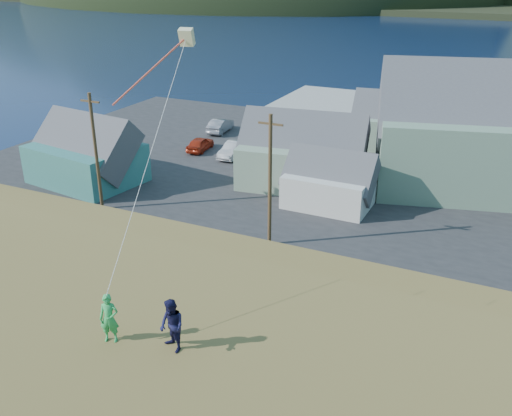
{
  "coord_description": "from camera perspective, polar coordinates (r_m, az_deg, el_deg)",
  "views": [
    {
      "loc": [
        9.1,
        -28.77,
        17.05
      ],
      "look_at": [
        1.0,
        -11.61,
        8.8
      ],
      "focal_mm": 40.0,
      "sensor_mm": 36.0,
      "label": 1
    }
  ],
  "objects": [
    {
      "name": "grass_strip",
      "position": [
        32.99,
        5.62,
        -7.64
      ],
      "size": [
        110.0,
        8.0,
        0.1
      ],
      "primitive_type": "cube",
      "color": "#4C3D19",
      "rests_on": "ground"
    },
    {
      "name": "shed_palegreen_near",
      "position": [
        46.41,
        4.66,
        5.49
      ],
      "size": [
        10.86,
        7.67,
        7.34
      ],
      "rotation": [
        0.0,
        0.0,
        0.14
      ],
      "color": "gray",
      "rests_on": "waterfront_lot"
    },
    {
      "name": "ground",
      "position": [
        34.66,
        6.76,
        -6.15
      ],
      "size": [
        900.0,
        900.0,
        0.0
      ],
      "primitive_type": "plane",
      "color": "#0A1638",
      "rests_on": "ground"
    },
    {
      "name": "shed_palegreen_far",
      "position": [
        57.87,
        14.56,
        8.25
      ],
      "size": [
        10.5,
        6.71,
        6.68
      ],
      "rotation": [
        0.0,
        0.0,
        0.11
      ],
      "color": "slate",
      "rests_on": "waterfront_lot"
    },
    {
      "name": "waterfront_lot",
      "position": [
        49.66,
        13.18,
        2.85
      ],
      "size": [
        72.0,
        36.0,
        0.12
      ],
      "primitive_type": "cube",
      "color": "#28282B",
      "rests_on": "ground"
    },
    {
      "name": "parked_cars",
      "position": [
        55.67,
        4.54,
        6.46
      ],
      "size": [
        23.76,
        13.1,
        1.46
      ],
      "color": "gray",
      "rests_on": "waterfront_lot"
    },
    {
      "name": "wharf",
      "position": [
        72.34,
        12.72,
        9.66
      ],
      "size": [
        26.0,
        14.0,
        0.9
      ],
      "primitive_type": "cube",
      "color": "gray",
      "rests_on": "ground"
    },
    {
      "name": "shed_white",
      "position": [
        42.58,
        7.34,
        2.68
      ],
      "size": [
        6.71,
        4.47,
        5.29
      ],
      "rotation": [
        0.0,
        0.0,
        -0.01
      ],
      "color": "silver",
      "rests_on": "waterfront_lot"
    },
    {
      "name": "kite_rig",
      "position": [
        19.06,
        -7.6,
        15.82
      ],
      "size": [
        1.02,
        3.23,
        8.56
      ],
      "color": "beige",
      "rests_on": "ground"
    },
    {
      "name": "kite_flyer_green",
      "position": [
        16.6,
        -14.47,
        -10.64
      ],
      "size": [
        0.63,
        0.53,
        1.48
      ],
      "primitive_type": "imported",
      "rotation": [
        0.0,
        0.0,
        0.39
      ],
      "color": "green",
      "rests_on": "hillside"
    },
    {
      "name": "kite_flyer_navy",
      "position": [
        15.9,
        -8.41,
        -11.58
      ],
      "size": [
        0.94,
        0.87,
        1.56
      ],
      "primitive_type": "imported",
      "rotation": [
        0.0,
        0.0,
        -0.46
      ],
      "color": "#141336",
      "rests_on": "hillside"
    },
    {
      "name": "shed_teal",
      "position": [
        48.89,
        -16.71,
        5.32
      ],
      "size": [
        9.67,
        7.44,
        7.02
      ],
      "rotation": [
        0.0,
        0.0,
        -0.14
      ],
      "color": "#2C685F",
      "rests_on": "waterfront_lot"
    },
    {
      "name": "utility_poles",
      "position": [
        35.17,
        2.36,
        2.4
      ],
      "size": [
        29.8,
        0.24,
        8.64
      ],
      "color": "#47331E",
      "rests_on": "waterfront_lot"
    }
  ]
}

